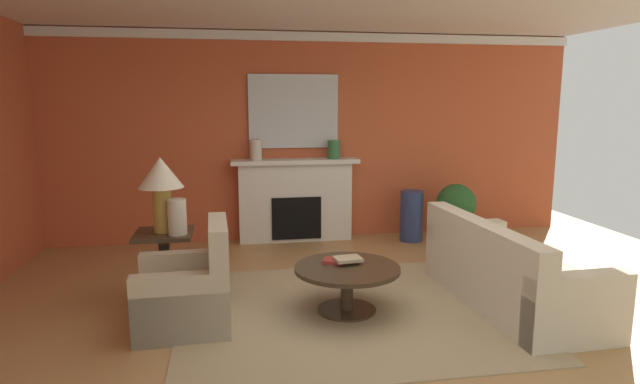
% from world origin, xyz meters
% --- Properties ---
extents(ground_plane, '(9.46, 9.46, 0.00)m').
position_xyz_m(ground_plane, '(0.00, 0.00, 0.00)').
color(ground_plane, tan).
extents(wall_fireplace, '(7.87, 0.12, 2.95)m').
position_xyz_m(wall_fireplace, '(0.00, 2.96, 1.47)').
color(wall_fireplace, '#C65633').
rests_on(wall_fireplace, ground_plane).
extents(crown_moulding, '(7.87, 0.08, 0.12)m').
position_xyz_m(crown_moulding, '(0.00, 2.88, 2.87)').
color(crown_moulding, white).
extents(area_rug, '(3.12, 2.70, 0.01)m').
position_xyz_m(area_rug, '(-0.04, 0.05, 0.01)').
color(area_rug, tan).
rests_on(area_rug, ground_plane).
extents(fireplace, '(1.80, 0.35, 1.18)m').
position_xyz_m(fireplace, '(-0.20, 2.75, 0.56)').
color(fireplace, white).
rests_on(fireplace, ground_plane).
extents(mantel_mirror, '(1.27, 0.04, 1.03)m').
position_xyz_m(mantel_mirror, '(-0.20, 2.87, 1.84)').
color(mantel_mirror, silver).
extents(sofa, '(0.99, 2.14, 0.85)m').
position_xyz_m(sofa, '(1.55, -0.03, 0.30)').
color(sofa, beige).
rests_on(sofa, ground_plane).
extents(armchair_near_window, '(0.83, 0.83, 0.95)m').
position_xyz_m(armchair_near_window, '(-1.50, -0.04, 0.31)').
color(armchair_near_window, '#C1B293').
rests_on(armchair_near_window, ground_plane).
extents(coffee_table, '(1.00, 1.00, 0.45)m').
position_xyz_m(coffee_table, '(-0.04, 0.05, 0.34)').
color(coffee_table, '#3D2D1E').
rests_on(coffee_table, ground_plane).
extents(side_table, '(0.56, 0.56, 0.70)m').
position_xyz_m(side_table, '(-1.78, 0.68, 0.40)').
color(side_table, '#3D2D1E').
rests_on(side_table, ground_plane).
extents(table_lamp, '(0.44, 0.44, 0.75)m').
position_xyz_m(table_lamp, '(-1.78, 0.68, 1.22)').
color(table_lamp, '#B28E38').
rests_on(table_lamp, side_table).
extents(vase_mantel_right, '(0.18, 0.18, 0.26)m').
position_xyz_m(vase_mantel_right, '(0.35, 2.70, 1.31)').
color(vase_mantel_right, '#33703D').
rests_on(vase_mantel_right, fireplace).
extents(vase_mantel_left, '(0.17, 0.17, 0.28)m').
position_xyz_m(vase_mantel_left, '(-0.75, 2.70, 1.32)').
color(vase_mantel_left, beige).
rests_on(vase_mantel_left, fireplace).
extents(vase_tall_corner, '(0.32, 0.32, 0.73)m').
position_xyz_m(vase_tall_corner, '(1.44, 2.45, 0.36)').
color(vase_tall_corner, navy).
rests_on(vase_tall_corner, ground_plane).
extents(vase_on_side_table, '(0.18, 0.18, 0.35)m').
position_xyz_m(vase_on_side_table, '(-1.63, 0.56, 0.88)').
color(vase_on_side_table, beige).
rests_on(vase_on_side_table, side_table).
extents(book_red_cover, '(0.25, 0.23, 0.03)m').
position_xyz_m(book_red_cover, '(-0.14, 0.19, 0.47)').
color(book_red_cover, maroon).
rests_on(book_red_cover, coffee_table).
extents(book_art_folio, '(0.28, 0.22, 0.03)m').
position_xyz_m(book_art_folio, '(-0.02, 0.13, 0.50)').
color(book_art_folio, tan).
rests_on(book_art_folio, coffee_table).
extents(potted_plant, '(0.56, 0.56, 0.83)m').
position_xyz_m(potted_plant, '(2.04, 2.30, 0.49)').
color(potted_plant, '#A8754C').
rests_on(potted_plant, ground_plane).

